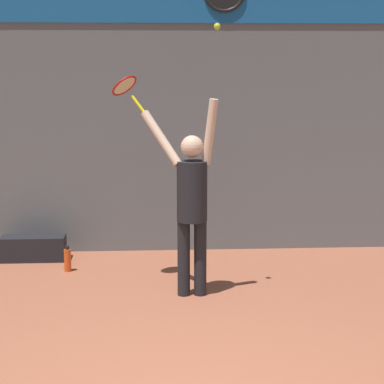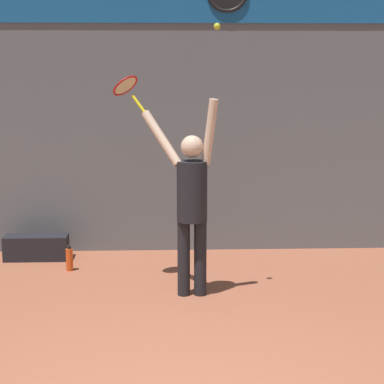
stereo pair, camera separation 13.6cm
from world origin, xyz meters
name	(u,v)px [view 2 (the right image)]	position (x,y,z in m)	size (l,w,h in m)	color
back_wall	(175,54)	(0.00, 4.60, 2.50)	(18.00, 0.10, 5.00)	slate
tennis_player	(191,198)	(0.13, 2.76, 1.03)	(0.81, 0.49, 2.04)	black
tennis_racket	(127,87)	(-0.54, 3.18, 2.14)	(0.41, 0.38, 0.40)	yellow
tennis_ball	(217,26)	(0.37, 2.68, 2.74)	(0.07, 0.07, 0.07)	#CCDB2D
water_bottle	(69,259)	(-1.26, 3.68, 0.14)	(0.08, 0.08, 0.30)	#D84C19
equipment_bag	(36,247)	(-1.73, 4.18, 0.15)	(0.78, 0.29, 0.30)	black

